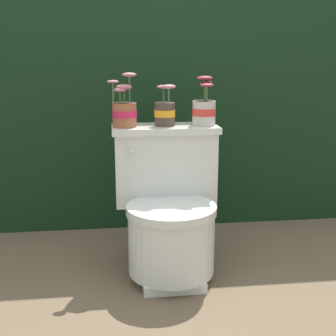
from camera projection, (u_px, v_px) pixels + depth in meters
The scene contains 6 objects.
ground_plane at pixel (162, 282), 2.12m from camera, with size 12.00×12.00×0.00m, color brown.
hedge_backdrop at pixel (141, 92), 3.14m from camera, with size 3.23×1.08×1.51m.
toilet at pixel (169, 207), 2.17m from camera, with size 0.50×0.55×0.67m.
potted_plant_left at pixel (124, 110), 2.16m from camera, with size 0.14×0.12×0.25m.
potted_plant_midleft at pixel (165, 111), 2.19m from camera, with size 0.10×0.10×0.19m.
potted_plant_middle at pixel (204, 109), 2.21m from camera, with size 0.11×0.11×0.23m.
Camera 1 is at (-0.21, -1.92, 1.01)m, focal length 50.00 mm.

